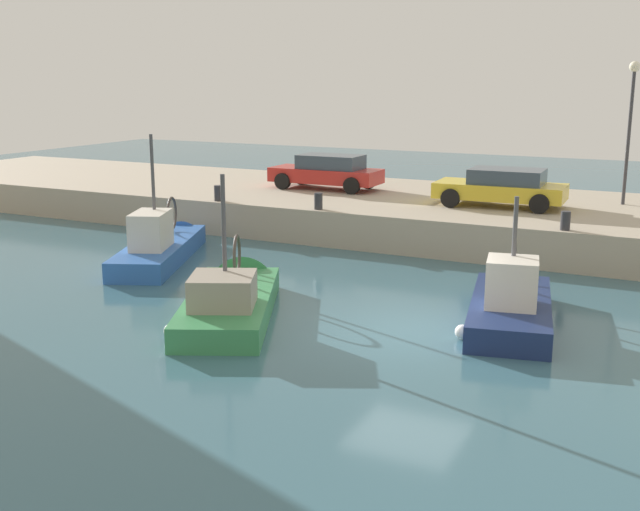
% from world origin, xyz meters
% --- Properties ---
extents(water_surface, '(80.00, 80.00, 0.00)m').
position_xyz_m(water_surface, '(0.00, 0.00, 0.00)').
color(water_surface, '#386070').
rests_on(water_surface, ground).
extents(quay_wall, '(9.00, 56.00, 1.20)m').
position_xyz_m(quay_wall, '(11.50, 0.00, 0.60)').
color(quay_wall, '#ADA08C').
rests_on(quay_wall, ground).
extents(fishing_boat_blue, '(6.63, 3.94, 4.62)m').
position_xyz_m(fishing_boat_blue, '(3.31, 9.40, 0.16)').
color(fishing_boat_blue, '#2D60B7').
rests_on(fishing_boat_blue, ground).
extents(fishing_boat_green, '(6.28, 4.24, 4.33)m').
position_xyz_m(fishing_boat_green, '(-0.46, 4.40, 0.11)').
color(fishing_boat_green, '#388951').
rests_on(fishing_boat_green, ground).
extents(fishing_boat_navy, '(5.72, 2.75, 3.78)m').
position_xyz_m(fishing_boat_navy, '(1.99, -1.75, 0.14)').
color(fishing_boat_navy, navy).
rests_on(fishing_boat_navy, ground).
extents(parked_car_red, '(1.88, 4.37, 1.35)m').
position_xyz_m(parked_car_red, '(11.73, 7.82, 1.89)').
color(parked_car_red, red).
rests_on(parked_car_red, quay_wall).
extents(parked_car_yellow, '(2.20, 4.39, 1.29)m').
position_xyz_m(parked_car_yellow, '(10.65, 0.68, 1.87)').
color(parked_car_yellow, gold).
rests_on(parked_car_yellow, quay_wall).
extents(mooring_bollard_south, '(0.28, 0.28, 0.55)m').
position_xyz_m(mooring_bollard_south, '(7.35, -2.00, 1.48)').
color(mooring_bollard_south, '#2D2D33').
rests_on(mooring_bollard_south, quay_wall).
extents(mooring_bollard_mid, '(0.28, 0.28, 0.55)m').
position_xyz_m(mooring_bollard_mid, '(7.35, 6.00, 1.48)').
color(mooring_bollard_mid, '#2D2D33').
rests_on(mooring_bollard_mid, quay_wall).
extents(mooring_bollard_north, '(0.28, 0.28, 0.55)m').
position_xyz_m(mooring_bollard_north, '(7.35, 10.00, 1.48)').
color(mooring_bollard_north, '#2D2D33').
rests_on(mooring_bollard_north, quay_wall).
extents(quay_streetlamp, '(0.36, 0.36, 4.83)m').
position_xyz_m(quay_streetlamp, '(13.00, -2.98, 4.45)').
color(quay_streetlamp, '#38383D').
rests_on(quay_streetlamp, quay_wall).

